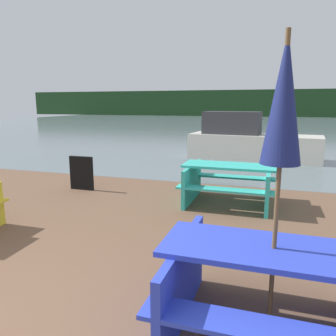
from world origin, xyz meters
TOP-DOWN VIEW (x-y plane):
  - water at (0.00, 31.17)m, footprint 60.00×50.00m
  - far_treeline at (0.00, 51.17)m, footprint 80.00×1.60m
  - picnic_table_blue at (2.38, 1.16)m, footprint 1.76×1.38m
  - picnic_table_teal at (1.58, 4.76)m, footprint 1.72×1.39m
  - umbrella_navy at (2.38, 1.16)m, footprint 0.29×0.29m
  - boat at (1.56, 10.31)m, footprint 4.51×1.81m
  - signboard at (-1.68, 4.83)m, footprint 0.55×0.08m

SIDE VIEW (x-z plane):
  - water at x=0.00m, z-range 0.00..0.00m
  - signboard at x=-1.68m, z-range 0.00..0.75m
  - picnic_table_teal at x=1.58m, z-range 0.07..0.83m
  - picnic_table_blue at x=2.38m, z-range 0.08..0.86m
  - boat at x=1.56m, z-range -0.21..1.41m
  - umbrella_navy at x=2.38m, z-range 0.70..3.10m
  - far_treeline at x=0.00m, z-range 0.00..4.00m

